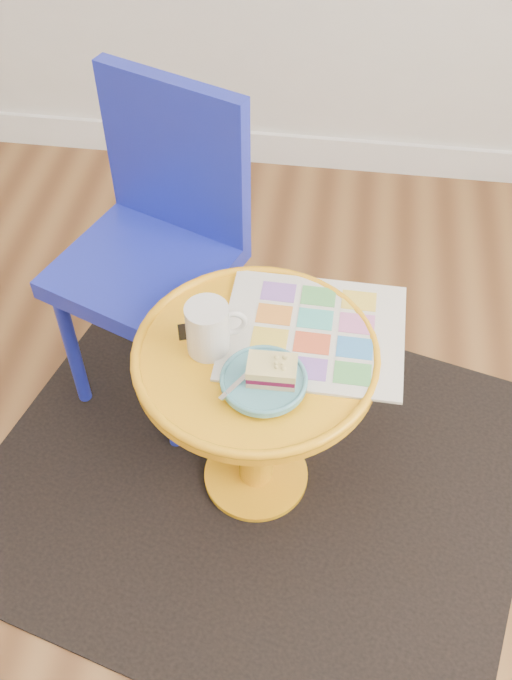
# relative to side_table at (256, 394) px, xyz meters

# --- Properties ---
(rug) EXTENTS (1.54, 1.39, 0.01)m
(rug) POSITION_rel_side_table_xyz_m (0.00, 0.00, -0.34)
(rug) COLOR black
(rug) RESTS_ON ground
(side_table) EXTENTS (0.51, 0.51, 0.48)m
(side_table) POSITION_rel_side_table_xyz_m (0.00, 0.00, 0.00)
(side_table) COLOR #FCA715
(side_table) RESTS_ON ground
(chair) EXTENTS (0.48, 0.48, 0.84)m
(chair) POSITION_rel_side_table_xyz_m (-0.28, 0.33, 0.14)
(chair) COLOR #1B26B3
(chair) RESTS_ON ground
(newspaper) EXTENTS (0.38, 0.33, 0.01)m
(newspaper) POSITION_rel_side_table_xyz_m (0.11, 0.07, 0.14)
(newspaper) COLOR silver
(newspaper) RESTS_ON side_table
(mug) EXTENTS (0.12, 0.09, 0.12)m
(mug) POSITION_rel_side_table_xyz_m (-0.10, 0.00, 0.20)
(mug) COLOR silver
(mug) RESTS_ON side_table
(plate) EXTENTS (0.17, 0.17, 0.02)m
(plate) POSITION_rel_side_table_xyz_m (0.03, -0.08, 0.15)
(plate) COLOR #519BAB
(plate) RESTS_ON newspaper
(cake_slice) EXTENTS (0.10, 0.07, 0.04)m
(cake_slice) POSITION_rel_side_table_xyz_m (0.04, -0.08, 0.18)
(cake_slice) COLOR #D3BC8C
(cake_slice) RESTS_ON plate
(fork) EXTENTS (0.09, 0.13, 0.00)m
(fork) POSITION_rel_side_table_xyz_m (-0.01, -0.08, 0.16)
(fork) COLOR silver
(fork) RESTS_ON plate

